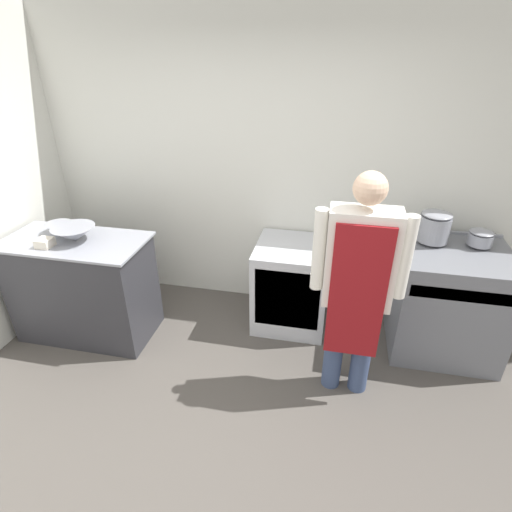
{
  "coord_description": "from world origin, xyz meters",
  "views": [
    {
      "loc": [
        0.63,
        -1.55,
        2.35
      ],
      "look_at": [
        0.09,
        1.06,
        0.94
      ],
      "focal_mm": 28.0,
      "sensor_mm": 36.0,
      "label": 1
    }
  ],
  "objects_px": {
    "person_cook": "(358,280)",
    "mixing_bowl": "(74,234)",
    "plastic_tub": "(45,243)",
    "fridge_unit": "(291,284)",
    "stove": "(446,300)",
    "sauce_pot": "(481,237)",
    "stock_pot": "(435,226)"
  },
  "relations": [
    {
      "from": "fridge_unit",
      "to": "sauce_pot",
      "type": "relative_size",
      "value": 4.22
    },
    {
      "from": "person_cook",
      "to": "mixing_bowl",
      "type": "height_order",
      "value": "person_cook"
    },
    {
      "from": "stock_pot",
      "to": "mixing_bowl",
      "type": "bearing_deg",
      "value": -168.35
    },
    {
      "from": "plastic_tub",
      "to": "stock_pot",
      "type": "xyz_separation_m",
      "value": [
        3.04,
        0.73,
        0.1
      ]
    },
    {
      "from": "stove",
      "to": "fridge_unit",
      "type": "relative_size",
      "value": 1.18
    },
    {
      "from": "plastic_tub",
      "to": "sauce_pot",
      "type": "xyz_separation_m",
      "value": [
        3.39,
        0.73,
        0.04
      ]
    },
    {
      "from": "stock_pot",
      "to": "sauce_pot",
      "type": "height_order",
      "value": "stock_pot"
    },
    {
      "from": "person_cook",
      "to": "stock_pot",
      "type": "height_order",
      "value": "person_cook"
    },
    {
      "from": "mixing_bowl",
      "to": "person_cook",
      "type": "bearing_deg",
      "value": -5.59
    },
    {
      "from": "stove",
      "to": "fridge_unit",
      "type": "distance_m",
      "value": 1.32
    },
    {
      "from": "mixing_bowl",
      "to": "stock_pot",
      "type": "relative_size",
      "value": 1.39
    },
    {
      "from": "stove",
      "to": "plastic_tub",
      "type": "xyz_separation_m",
      "value": [
        -3.22,
        -0.6,
        0.5
      ]
    },
    {
      "from": "stove",
      "to": "stock_pot",
      "type": "bearing_deg",
      "value": 144.61
    },
    {
      "from": "fridge_unit",
      "to": "sauce_pot",
      "type": "xyz_separation_m",
      "value": [
        1.48,
        0.05,
        0.6
      ]
    },
    {
      "from": "stock_pot",
      "to": "sauce_pot",
      "type": "relative_size",
      "value": 1.33
    },
    {
      "from": "mixing_bowl",
      "to": "sauce_pot",
      "type": "distance_m",
      "value": 3.27
    },
    {
      "from": "sauce_pot",
      "to": "person_cook",
      "type": "bearing_deg",
      "value": -139.9
    },
    {
      "from": "stove",
      "to": "person_cook",
      "type": "height_order",
      "value": "person_cook"
    },
    {
      "from": "fridge_unit",
      "to": "plastic_tub",
      "type": "xyz_separation_m",
      "value": [
        -1.91,
        -0.68,
        0.56
      ]
    },
    {
      "from": "fridge_unit",
      "to": "sauce_pot",
      "type": "bearing_deg",
      "value": 2.08
    },
    {
      "from": "stove",
      "to": "person_cook",
      "type": "distance_m",
      "value": 1.16
    },
    {
      "from": "stove",
      "to": "person_cook",
      "type": "bearing_deg",
      "value": -139.59
    },
    {
      "from": "stock_pot",
      "to": "person_cook",
      "type": "bearing_deg",
      "value": -126.7
    },
    {
      "from": "fridge_unit",
      "to": "person_cook",
      "type": "height_order",
      "value": "person_cook"
    },
    {
      "from": "mixing_bowl",
      "to": "stock_pot",
      "type": "height_order",
      "value": "stock_pot"
    },
    {
      "from": "stove",
      "to": "sauce_pot",
      "type": "height_order",
      "value": "sauce_pot"
    },
    {
      "from": "plastic_tub",
      "to": "fridge_unit",
      "type": "bearing_deg",
      "value": 19.56
    },
    {
      "from": "plastic_tub",
      "to": "stove",
      "type": "bearing_deg",
      "value": 10.51
    },
    {
      "from": "mixing_bowl",
      "to": "stove",
      "type": "bearing_deg",
      "value": 8.48
    },
    {
      "from": "plastic_tub",
      "to": "sauce_pot",
      "type": "relative_size",
      "value": 0.63
    },
    {
      "from": "person_cook",
      "to": "mixing_bowl",
      "type": "xyz_separation_m",
      "value": [
        -2.26,
        0.22,
        0.02
      ]
    },
    {
      "from": "mixing_bowl",
      "to": "plastic_tub",
      "type": "relative_size",
      "value": 2.94
    }
  ]
}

